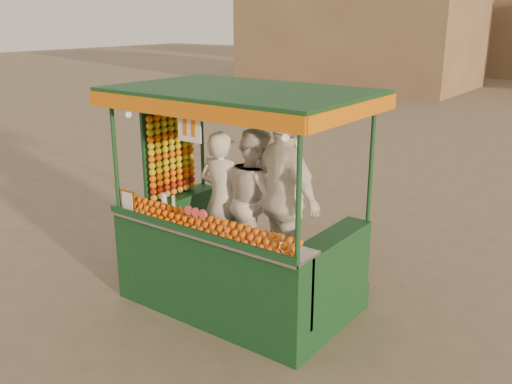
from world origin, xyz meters
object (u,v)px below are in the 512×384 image
Objects in this scene: juice_cart at (229,239)px; vendor_left at (222,199)px; vendor_middle at (256,200)px; vendor_right at (285,198)px.

vendor_left is (-0.37, 0.33, 0.30)m from juice_cart.
vendor_right is (0.47, -0.12, 0.14)m from vendor_middle.
vendor_right is (0.49, 0.35, 0.47)m from juice_cart.
vendor_right reaches higher than vendor_middle.
juice_cart is 0.58m from vendor_left.
vendor_left is 0.42m from vendor_middle.
vendor_left is at bearing 63.80° from vendor_middle.
vendor_left is at bearing 138.84° from juice_cart.
vendor_left is 0.88m from vendor_right.
juice_cart reaches higher than vendor_right.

